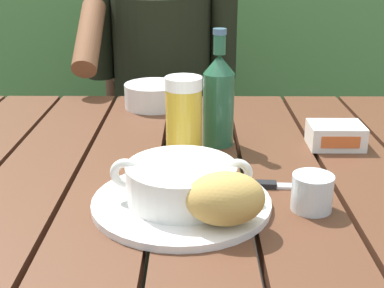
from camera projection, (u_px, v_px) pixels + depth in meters
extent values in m
cube|color=#4F2D1C|center=(44.00, 168.00, 1.05)|extent=(0.15, 0.95, 0.04)
cube|color=#4F2D1C|center=(122.00, 168.00, 1.05)|extent=(0.15, 0.95, 0.04)
cube|color=#4F2D1C|center=(201.00, 168.00, 1.05)|extent=(0.15, 0.95, 0.04)
cube|color=#4F2D1C|center=(279.00, 168.00, 1.05)|extent=(0.15, 0.95, 0.04)
cube|color=#4F2D1C|center=(357.00, 169.00, 1.05)|extent=(0.15, 0.95, 0.04)
cube|color=#4F2D1C|center=(199.00, 125.00, 1.49)|extent=(1.36, 0.03, 0.08)
cylinder|color=brown|center=(230.00, 221.00, 1.81)|extent=(0.04, 0.04, 0.47)
cylinder|color=brown|center=(97.00, 221.00, 1.82)|extent=(0.04, 0.04, 0.47)
cylinder|color=brown|center=(224.00, 171.00, 2.22)|extent=(0.04, 0.04, 0.47)
cylinder|color=brown|center=(115.00, 171.00, 2.22)|extent=(0.04, 0.04, 0.47)
cube|color=brown|center=(165.00, 134.00, 1.93)|extent=(0.49, 0.47, 0.02)
cylinder|color=brown|center=(226.00, 57.00, 2.05)|extent=(0.04, 0.04, 0.50)
cylinder|color=brown|center=(109.00, 57.00, 2.05)|extent=(0.04, 0.04, 0.50)
cube|color=brown|center=(168.00, 76.00, 2.08)|extent=(0.46, 0.02, 0.04)
cube|color=brown|center=(167.00, 44.00, 2.03)|extent=(0.46, 0.02, 0.04)
cube|color=brown|center=(167.00, 10.00, 1.99)|extent=(0.46, 0.02, 0.04)
cylinder|color=black|center=(188.00, 236.00, 1.74)|extent=(0.11, 0.11, 0.45)
cylinder|color=black|center=(188.00, 144.00, 1.73)|extent=(0.13, 0.40, 0.13)
cylinder|color=black|center=(136.00, 235.00, 1.74)|extent=(0.11, 0.11, 0.45)
cylinder|color=black|center=(136.00, 144.00, 1.73)|extent=(0.13, 0.40, 0.13)
cylinder|color=black|center=(162.00, 68.00, 1.75)|extent=(0.32, 0.32, 0.46)
cylinder|color=black|center=(224.00, 38.00, 1.69)|extent=(0.08, 0.08, 0.26)
cylinder|color=black|center=(99.00, 38.00, 1.69)|extent=(0.08, 0.08, 0.26)
cylinder|color=brown|center=(89.00, 36.00, 1.53)|extent=(0.07, 0.25, 0.21)
cylinder|color=white|center=(181.00, 202.00, 0.86)|extent=(0.29, 0.29, 0.01)
cylinder|color=white|center=(181.00, 182.00, 0.84)|extent=(0.18, 0.18, 0.06)
cylinder|color=#B2531F|center=(181.00, 175.00, 0.84)|extent=(0.16, 0.16, 0.01)
torus|color=white|center=(125.00, 173.00, 0.84)|extent=(0.05, 0.01, 0.05)
torus|color=white|center=(237.00, 174.00, 0.84)|extent=(0.05, 0.01, 0.05)
ellipsoid|color=tan|center=(225.00, 198.00, 0.77)|extent=(0.12, 0.10, 0.08)
cylinder|color=gold|center=(184.00, 124.00, 1.03)|extent=(0.07, 0.07, 0.14)
cylinder|color=white|center=(184.00, 83.00, 1.00)|extent=(0.07, 0.07, 0.02)
cylinder|color=#235539|center=(218.00, 110.00, 1.10)|extent=(0.07, 0.07, 0.15)
cone|color=#235539|center=(219.00, 64.00, 1.07)|extent=(0.07, 0.07, 0.04)
cylinder|color=#235539|center=(220.00, 45.00, 1.05)|extent=(0.02, 0.02, 0.04)
cylinder|color=#426078|center=(220.00, 32.00, 1.04)|extent=(0.03, 0.03, 0.01)
cylinder|color=silver|center=(312.00, 192.00, 0.84)|extent=(0.07, 0.07, 0.06)
cube|color=white|center=(335.00, 135.00, 1.11)|extent=(0.11, 0.08, 0.05)
cube|color=#D45F2B|center=(341.00, 142.00, 1.07)|extent=(0.08, 0.00, 0.02)
cube|color=silver|center=(295.00, 186.00, 0.92)|extent=(0.12, 0.03, 0.00)
cube|color=black|center=(258.00, 184.00, 0.92)|extent=(0.07, 0.02, 0.01)
cylinder|color=white|center=(154.00, 95.00, 1.38)|extent=(0.15, 0.15, 0.06)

